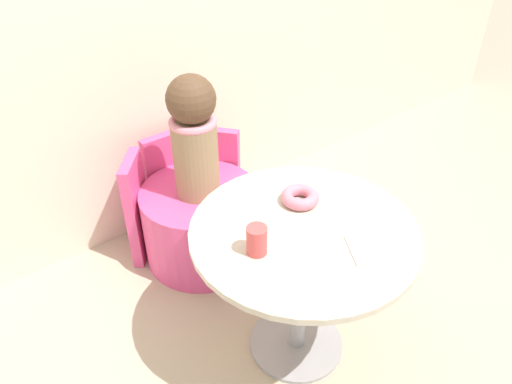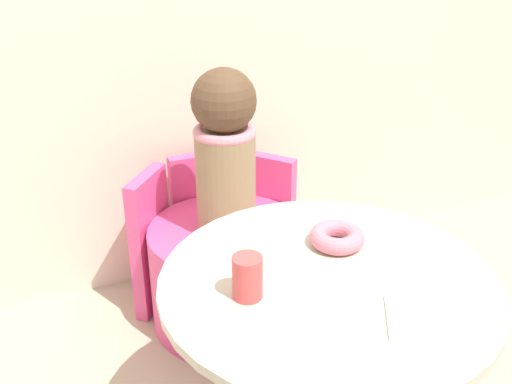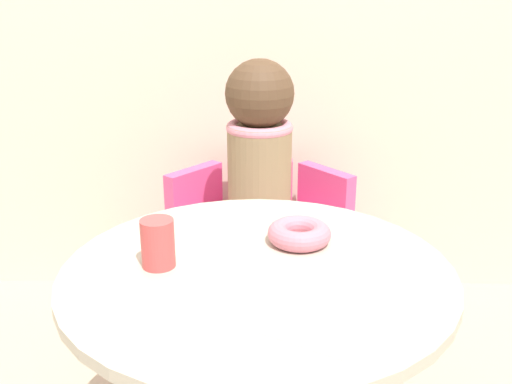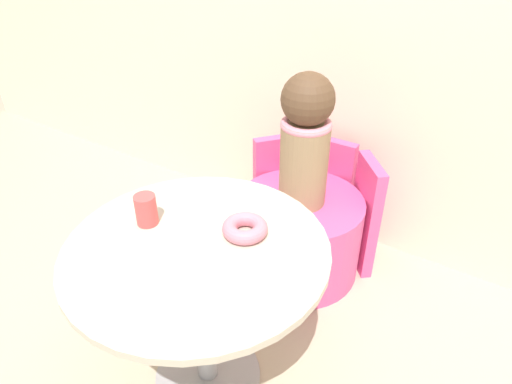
# 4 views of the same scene
# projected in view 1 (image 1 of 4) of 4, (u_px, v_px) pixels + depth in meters

# --- Properties ---
(ground_plane) EXTENTS (12.00, 12.00, 0.00)m
(ground_plane) POSITION_uv_depth(u_px,v_px,m) (297.00, 341.00, 2.13)
(ground_plane) COLOR #B7A88E
(round_table) EXTENTS (0.81, 0.81, 0.63)m
(round_table) POSITION_uv_depth(u_px,v_px,m) (302.00, 256.00, 1.82)
(round_table) COLOR #99999E
(round_table) RESTS_ON ground_plane
(tub_chair) EXTENTS (0.57, 0.57, 0.39)m
(tub_chair) POSITION_uv_depth(u_px,v_px,m) (201.00, 224.00, 2.46)
(tub_chair) COLOR #E54C8C
(tub_chair) RESTS_ON ground_plane
(booth_backrest) EXTENTS (0.67, 0.24, 0.56)m
(booth_backrest) POSITION_uv_depth(u_px,v_px,m) (175.00, 188.00, 2.56)
(booth_backrest) COLOR #E54C8C
(booth_backrest) RESTS_ON ground_plane
(child_figure) EXTENTS (0.21, 0.21, 0.58)m
(child_figure) POSITION_uv_depth(u_px,v_px,m) (194.00, 135.00, 2.17)
(child_figure) COLOR #937A56
(child_figure) RESTS_ON tub_chair
(donut) EXTENTS (0.14, 0.14, 0.05)m
(donut) POSITION_uv_depth(u_px,v_px,m) (300.00, 197.00, 1.86)
(donut) COLOR pink
(donut) RESTS_ON round_table
(cup) EXTENTS (0.07, 0.07, 0.10)m
(cup) POSITION_uv_depth(u_px,v_px,m) (256.00, 240.00, 1.62)
(cup) COLOR #DB4C4C
(cup) RESTS_ON round_table
(paper_napkin) EXTENTS (0.20, 0.20, 0.01)m
(paper_napkin) POSITION_uv_depth(u_px,v_px,m) (372.00, 248.00, 1.66)
(paper_napkin) COLOR white
(paper_napkin) RESTS_ON round_table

